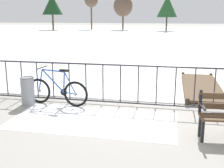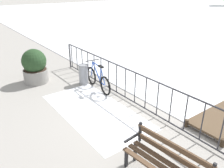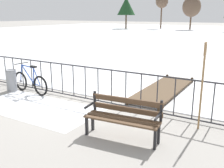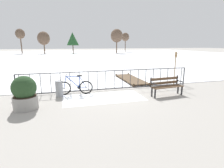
{
  "view_description": "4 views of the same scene",
  "coord_description": "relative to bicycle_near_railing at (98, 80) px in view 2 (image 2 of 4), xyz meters",
  "views": [
    {
      "loc": [
        1.0,
        -6.96,
        2.26
      ],
      "look_at": [
        -0.38,
        -0.3,
        0.63
      ],
      "focal_mm": 45.98,
      "sensor_mm": 36.0,
      "label": 1
    },
    {
      "loc": [
        4.34,
        -4.22,
        3.41
      ],
      "look_at": [
        -0.32,
        -0.79,
        0.87
      ],
      "focal_mm": 36.49,
      "sensor_mm": 36.0,
      "label": 2
    },
    {
      "loc": [
        4.76,
        -6.07,
        2.55
      ],
      "look_at": [
        1.02,
        0.23,
        0.58
      ],
      "focal_mm": 41.84,
      "sensor_mm": 36.0,
      "label": 3
    },
    {
      "loc": [
        -2.28,
        -8.78,
        2.43
      ],
      "look_at": [
        -0.08,
        -0.7,
        0.51
      ],
      "focal_mm": 28.31,
      "sensor_mm": 36.0,
      "label": 4
    }
  ],
  "objects": [
    {
      "name": "planter_with_shrub",
      "position": [
        -1.94,
        -1.52,
        0.25
      ],
      "size": [
        0.89,
        0.89,
        1.27
      ],
      "color": "gray",
      "rests_on": "ground"
    },
    {
      "name": "park_bench",
      "position": [
        4.19,
        -1.28,
        0.14
      ],
      "size": [
        1.64,
        0.63,
        0.89
      ],
      "color": "brown",
      "rests_on": "ground"
    },
    {
      "name": "ground_plane",
      "position": [
        1.83,
        0.28,
        -0.37
      ],
      "size": [
        160.0,
        160.0,
        0.0
      ],
      "primitive_type": "plane",
      "color": "#9E9991"
    },
    {
      "name": "snow_patch",
      "position": [
        1.2,
        -0.92,
        -0.36
      ],
      "size": [
        3.64,
        1.78,
        0.01
      ],
      "primitive_type": "cube",
      "color": "white",
      "rests_on": "ground"
    },
    {
      "name": "trash_bin",
      "position": [
        -0.74,
        -0.15,
        0.0
      ],
      "size": [
        0.35,
        0.35,
        0.73
      ],
      "color": "gray",
      "rests_on": "ground"
    },
    {
      "name": "bicycle_near_railing",
      "position": [
        0.0,
        0.0,
        0.0
      ],
      "size": [
        1.71,
        0.52,
        0.97
      ],
      "color": "black",
      "rests_on": "ground"
    },
    {
      "name": "railing_fence",
      "position": [
        1.83,
        0.28,
        0.19
      ],
      "size": [
        9.06,
        0.06,
        1.07
      ],
      "color": "#2D2D33",
      "rests_on": "ground"
    }
  ]
}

